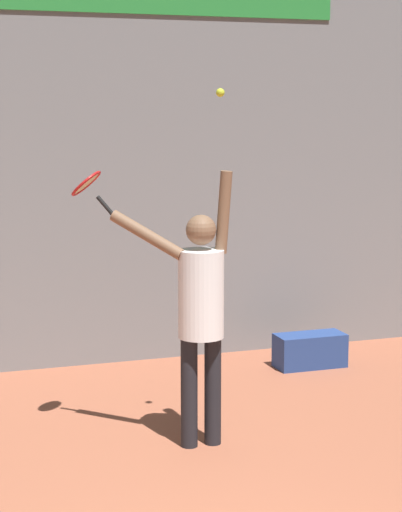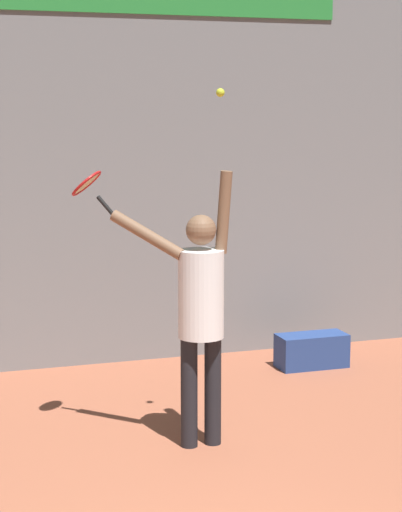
% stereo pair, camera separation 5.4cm
% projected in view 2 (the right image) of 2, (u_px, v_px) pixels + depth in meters
% --- Properties ---
extents(back_wall, '(18.00, 0.10, 5.00)m').
position_uv_depth(back_wall, '(42.00, 116.00, 8.94)').
color(back_wall, slate).
rests_on(back_wall, ground_plane).
extents(tennis_player, '(0.89, 0.57, 2.12)m').
position_uv_depth(tennis_player, '(200.00, 305.00, 7.00)').
color(tennis_player, black).
rests_on(tennis_player, ground_plane).
extents(tennis_racket, '(0.37, 0.36, 0.35)m').
position_uv_depth(tennis_racket, '(88.00, 185.00, 7.04)').
color(tennis_racket, black).
extents(tennis_ball, '(0.06, 0.06, 0.06)m').
position_uv_depth(tennis_ball, '(220.00, 93.00, 6.78)').
color(tennis_ball, '#CCDB2D').
extents(equipment_bag, '(0.70, 0.32, 0.34)m').
position_uv_depth(equipment_bag, '(312.00, 351.00, 9.31)').
color(equipment_bag, navy).
rests_on(equipment_bag, ground_plane).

